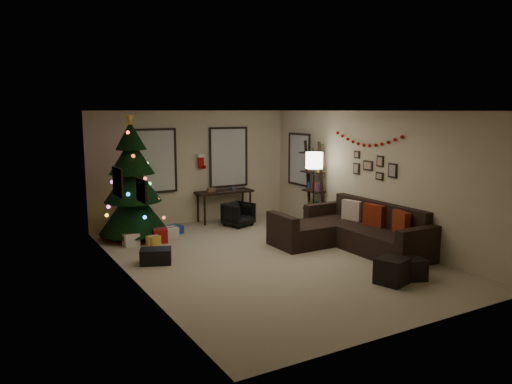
% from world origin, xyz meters
% --- Properties ---
extents(floor, '(7.00, 7.00, 0.00)m').
position_xyz_m(floor, '(0.00, 0.00, 0.00)').
color(floor, tan).
rests_on(floor, ground).
extents(ceiling, '(7.00, 7.00, 0.00)m').
position_xyz_m(ceiling, '(0.00, 0.00, 2.70)').
color(ceiling, white).
rests_on(ceiling, floor).
extents(wall_back, '(5.00, 0.00, 5.00)m').
position_xyz_m(wall_back, '(0.00, 3.50, 1.35)').
color(wall_back, beige).
rests_on(wall_back, floor).
extents(wall_front, '(5.00, 0.00, 5.00)m').
position_xyz_m(wall_front, '(0.00, -3.50, 1.35)').
color(wall_front, beige).
rests_on(wall_front, floor).
extents(wall_left, '(0.00, 7.00, 7.00)m').
position_xyz_m(wall_left, '(-2.50, 0.00, 1.35)').
color(wall_left, beige).
rests_on(wall_left, floor).
extents(wall_right, '(0.00, 7.00, 7.00)m').
position_xyz_m(wall_right, '(2.50, 0.00, 1.35)').
color(wall_right, beige).
rests_on(wall_right, floor).
extents(window_back_left, '(1.05, 0.06, 1.50)m').
position_xyz_m(window_back_left, '(-0.95, 3.47, 1.55)').
color(window_back_left, '#728CB2').
rests_on(window_back_left, wall_back).
extents(window_back_right, '(1.05, 0.06, 1.50)m').
position_xyz_m(window_back_right, '(0.95, 3.47, 1.55)').
color(window_back_right, '#728CB2').
rests_on(window_back_right, wall_back).
extents(window_right_wall, '(0.06, 0.90, 1.30)m').
position_xyz_m(window_right_wall, '(2.47, 2.55, 1.50)').
color(window_right_wall, '#728CB2').
rests_on(window_right_wall, wall_right).
extents(christmas_tree, '(1.45, 1.45, 2.70)m').
position_xyz_m(christmas_tree, '(-1.71, 2.68, 1.12)').
color(christmas_tree, black).
rests_on(christmas_tree, floor).
extents(presents, '(1.50, 1.01, 0.30)m').
position_xyz_m(presents, '(-1.46, 2.28, 0.12)').
color(presents, silver).
rests_on(presents, floor).
extents(sofa, '(2.00, 2.90, 0.90)m').
position_xyz_m(sofa, '(1.82, -0.19, 0.29)').
color(sofa, black).
rests_on(sofa, floor).
extents(pillow_red_a, '(0.23, 0.46, 0.45)m').
position_xyz_m(pillow_red_a, '(2.21, -1.13, 0.64)').
color(pillow_red_a, maroon).
rests_on(pillow_red_a, sofa).
extents(pillow_red_b, '(0.19, 0.48, 0.46)m').
position_xyz_m(pillow_red_b, '(2.21, -0.41, 0.64)').
color(pillow_red_b, maroon).
rests_on(pillow_red_b, sofa).
extents(pillow_cream, '(0.23, 0.45, 0.43)m').
position_xyz_m(pillow_cream, '(2.21, 0.24, 0.63)').
color(pillow_cream, beige).
rests_on(pillow_cream, sofa).
extents(ottoman_near, '(0.54, 0.54, 0.41)m').
position_xyz_m(ottoman_near, '(0.99, -2.15, 0.21)').
color(ottoman_near, black).
rests_on(ottoman_near, floor).
extents(ottoman_far, '(0.47, 0.47, 0.34)m').
position_xyz_m(ottoman_far, '(1.46, -2.16, 0.17)').
color(ottoman_far, black).
rests_on(ottoman_far, floor).
extents(desk, '(1.41, 0.50, 0.76)m').
position_xyz_m(desk, '(0.71, 3.22, 0.67)').
color(desk, black).
rests_on(desk, floor).
extents(desk_chair, '(0.69, 0.67, 0.56)m').
position_xyz_m(desk_chair, '(0.75, 2.57, 0.28)').
color(desk_chair, black).
rests_on(desk_chair, floor).
extents(bookshelf, '(0.30, 0.59, 2.01)m').
position_xyz_m(bookshelf, '(2.30, 1.70, 0.97)').
color(bookshelf, black).
rests_on(bookshelf, floor).
extents(potted_plant, '(0.57, 0.58, 0.49)m').
position_xyz_m(potted_plant, '(2.30, 1.61, 1.81)').
color(potted_plant, '#4C4C4C').
rests_on(potted_plant, bookshelf).
extents(floor_lamp, '(0.38, 0.38, 1.79)m').
position_xyz_m(floor_lamp, '(1.95, 1.24, 1.50)').
color(floor_lamp, black).
rests_on(floor_lamp, floor).
extents(art_map, '(0.04, 0.60, 0.50)m').
position_xyz_m(art_map, '(-2.48, 0.86, 1.50)').
color(art_map, black).
rests_on(art_map, wall_left).
extents(art_abstract, '(0.04, 0.45, 0.35)m').
position_xyz_m(art_abstract, '(-2.48, -0.49, 1.54)').
color(art_abstract, black).
rests_on(art_abstract, wall_left).
extents(gallery, '(0.03, 1.25, 0.54)m').
position_xyz_m(gallery, '(2.48, -0.07, 1.57)').
color(gallery, black).
rests_on(gallery, wall_right).
extents(garland, '(0.08, 1.90, 0.30)m').
position_xyz_m(garland, '(2.45, 0.13, 2.11)').
color(garland, '#A5140C').
rests_on(garland, wall_right).
extents(stocking_left, '(0.20, 0.05, 0.36)m').
position_xyz_m(stocking_left, '(-0.14, 3.57, 1.51)').
color(stocking_left, '#990F0C').
rests_on(stocking_left, wall_back).
extents(stocking_right, '(0.20, 0.05, 0.36)m').
position_xyz_m(stocking_right, '(0.19, 3.41, 1.50)').
color(stocking_right, '#990F0C').
rests_on(stocking_right, wall_back).
extents(storage_bin, '(0.64, 0.54, 0.27)m').
position_xyz_m(storage_bin, '(-1.90, 0.71, 0.14)').
color(storage_bin, black).
rests_on(storage_bin, floor).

